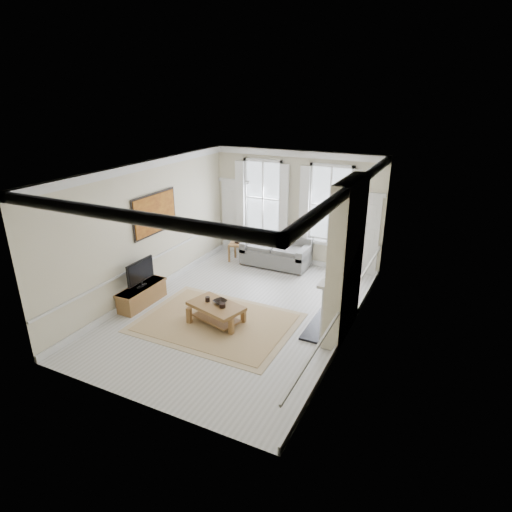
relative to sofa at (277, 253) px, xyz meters
The scene contains 23 objects.
floor 3.15m from the sofa, 83.10° to the right, with size 7.20×7.20×0.00m, color #B7B5AD.
ceiling 4.36m from the sofa, 83.10° to the right, with size 7.20×7.20×0.00m, color white.
back_wall 1.47m from the sofa, 52.63° to the left, with size 5.20×5.20×0.00m, color beige.
left_wall 4.05m from the sofa, 125.59° to the right, with size 7.20×7.20×0.00m, color beige.
right_wall 4.50m from the sofa, 46.24° to the right, with size 7.20×7.20×0.00m, color beige.
window_left 1.73m from the sofa, 146.73° to the left, with size 1.26×0.20×2.20m, color #B2BCC6, non-canonical shape.
window_right 2.14m from the sofa, 17.23° to the left, with size 1.26×0.20×2.20m, color #B2BCC6, non-canonical shape.
door_left 1.90m from the sofa, 164.88° to the left, with size 0.90×0.08×2.30m, color silver.
door_right 2.59m from the sofa, 10.56° to the left, with size 0.90×0.08×2.30m, color silver.
painting 3.93m from the sofa, 127.88° to the right, with size 0.05×1.66×1.06m, color #BD7620.
chimney_breast 4.25m from the sofa, 46.07° to the right, with size 0.35×1.70×3.38m, color beige.
hearth 3.77m from the sofa, 50.75° to the right, with size 0.55×1.50×0.05m, color black.
fireplace 3.90m from the sofa, 48.47° to the right, with size 0.21×1.45×1.33m.
mirror 4.24m from the sofa, 48.35° to the right, with size 0.06×1.26×1.06m, color gold.
sofa is the anchor object (origin of this frame).
side_table 1.24m from the sofa, 169.13° to the right, with size 0.58×0.58×0.59m.
rug 3.83m from the sofa, 87.57° to the right, with size 3.50×2.60×0.02m, color tan.
coffee_table 3.82m from the sofa, 87.57° to the right, with size 1.40×1.04×0.47m.
ceramic_pot_a 3.77m from the sofa, 91.34° to the right, with size 0.11×0.11×0.11m, color black.
ceramic_pot_b 3.88m from the sofa, 84.65° to the right, with size 0.14×0.14×0.10m, color black.
bowl 3.72m from the sofa, 86.73° to the right, with size 0.30×0.30×0.07m, color black.
tv_stand 4.30m from the sofa, 117.18° to the right, with size 0.44×1.37×0.49m, color olive.
tv 4.32m from the sofa, 116.91° to the right, with size 0.08×0.90×0.68m.
Camera 1 is at (4.36, -8.01, 4.98)m, focal length 30.00 mm.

